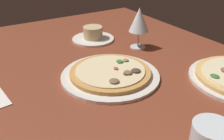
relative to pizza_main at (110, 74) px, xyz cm
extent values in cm
cube|color=brown|center=(2.26, 0.09, -3.16)|extent=(150.00, 110.00, 4.00)
cylinder|color=silver|center=(-0.05, -0.05, -0.66)|extent=(31.69, 31.69, 1.00)
cylinder|color=#C68C47|center=(-0.05, -0.05, 0.44)|extent=(26.04, 26.04, 1.20)
cylinder|color=beige|center=(-0.05, -0.05, 1.24)|extent=(22.29, 22.29, 0.40)
ellipsoid|color=#937556|center=(-2.75, 7.88, 1.79)|extent=(2.09, 2.00, 0.69)
ellipsoid|color=#AD4733|center=(0.56, 1.83, 1.72)|extent=(1.78, 1.44, 0.55)
ellipsoid|color=#937556|center=(5.61, 6.55, 1.69)|extent=(1.72, 1.36, 0.50)
ellipsoid|color=#4C3828|center=(5.25, 6.29, 1.79)|extent=(3.06, 3.04, 0.70)
ellipsoid|color=brown|center=(7.21, -3.03, 1.80)|extent=(3.09, 3.04, 0.71)
ellipsoid|color=#387033|center=(-3.05, 5.61, 1.77)|extent=(2.56, 2.26, 0.65)
ellipsoid|color=brown|center=(4.99, 3.41, 1.82)|extent=(2.86, 2.44, 0.75)
ellipsoid|color=#4C3828|center=(5.18, 2.44, 1.72)|extent=(1.68, 1.55, 0.55)
ellipsoid|color=#387033|center=(20.51, 24.70, 1.66)|extent=(2.99, 2.49, 0.44)
cylinder|color=silver|center=(-32.54, 11.04, -0.76)|extent=(18.23, 18.23, 0.80)
cylinder|color=#D1B784|center=(-32.54, 11.04, 2.21)|extent=(8.42, 8.42, 5.14)
cylinder|color=silver|center=(-15.24, 22.53, -0.96)|extent=(6.26, 6.26, 0.40)
cylinder|color=silver|center=(-15.24, 22.53, 2.51)|extent=(0.80, 0.80, 6.53)
cone|color=silver|center=(-15.24, 22.53, 10.50)|extent=(7.96, 7.96, 9.45)
cone|color=#5B0F19|center=(-15.24, 22.53, 8.03)|extent=(3.41, 3.41, 4.50)
camera|label=1|loc=(61.64, -37.32, 39.18)|focal=40.91mm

